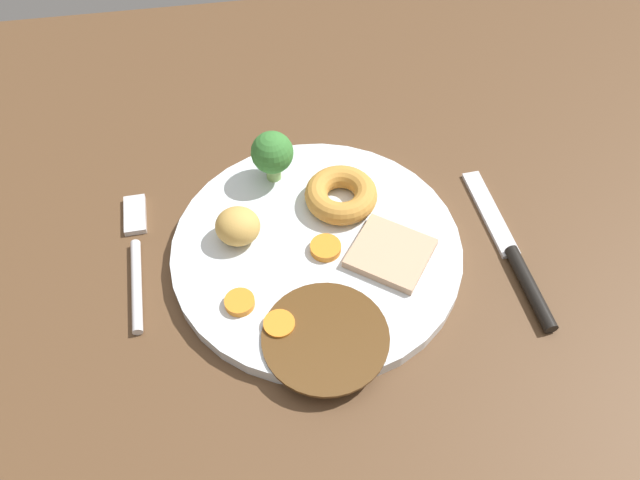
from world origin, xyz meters
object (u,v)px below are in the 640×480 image
Objects in this scene: broccoli_floret at (272,154)px; yorkshire_pudding at (341,195)px; roast_potato_left at (238,226)px; carrot_coin_front at (326,248)px; carrot_coin_side at (240,302)px; dinner_plate at (320,252)px; meat_slice_main at (391,253)px; carrot_coin_back at (279,324)px; fork at (136,255)px; knife at (514,258)px.

yorkshire_pudding is at bearing -35.96° from broccoli_floret.
carrot_coin_front is (7.41, -2.63, -1.25)cm from roast_potato_left.
carrot_coin_side is at bearing -150.70° from carrot_coin_front.
dinner_plate is at bearing 33.11° from carrot_coin_side.
meat_slice_main is 5.72cm from carrot_coin_front.
broccoli_floret is (-3.50, 9.52, 2.83)cm from carrot_coin_front.
carrot_coin_back is at bearing -75.66° from roast_potato_left.
fork is (-11.88, 9.92, -1.29)cm from carrot_coin_back.
fork is (-22.35, 4.40, -1.41)cm from meat_slice_main.
meat_slice_main is 22.82cm from fork.
knife is (33.51, -5.75, 0.06)cm from fork.
roast_potato_left is 1.55× the size of carrot_coin_back.
fork is (-16.83, 2.91, -1.36)cm from carrot_coin_front.
carrot_coin_front is 17.13cm from fork.
carrot_coin_back is at bearing -131.97° from fork.
carrot_coin_side is (-2.99, 2.56, 0.06)cm from carrot_coin_back.
carrot_coin_side is at bearing -107.60° from broccoli_floret.
meat_slice_main is 2.36× the size of carrot_coin_front.
carrot_coin_back is 0.49× the size of broccoli_floret.
carrot_coin_back is 0.17× the size of fork.
dinner_plate is 5.86cm from yorkshire_pudding.
carrot_coin_side is 14.93cm from broccoli_floret.
yorkshire_pudding reaches higher than dinner_plate.
fork is at bearing 170.20° from carrot_coin_front.
dinner_plate is 4.88× the size of broccoli_floret.
dinner_plate is 7.67cm from roast_potato_left.
dinner_plate is 1.21cm from carrot_coin_front.
broccoli_floret is at bearing 129.34° from meat_slice_main.
carrot_coin_back is at bearing 97.07° from knife.
carrot_coin_back is 0.14× the size of knife.
meat_slice_main is 2.57× the size of carrot_coin_side.
carrot_coin_front reaches higher than carrot_coin_back.
fork is at bearing 178.31° from roast_potato_left.
meat_slice_main is 0.42× the size of fork.
dinner_plate is 10.04× the size of carrot_coin_back.
yorkshire_pudding is 2.62× the size of carrot_coin_back.
carrot_coin_front reaches higher than fork.
carrot_coin_front is at bearing 164.91° from meat_slice_main.
yorkshire_pudding is at bearing 15.41° from roast_potato_left.
roast_potato_left is at bearing -164.59° from yorkshire_pudding.
carrot_coin_front is at bearing -19.54° from roast_potato_left.
dinner_plate is at bearing 58.78° from carrot_coin_back.
meat_slice_main is at bearing -64.68° from yorkshire_pudding.
meat_slice_main reaches higher than knife.
carrot_coin_back is (-10.47, -5.52, -0.13)cm from meat_slice_main.
carrot_coin_back is at bearing -121.22° from dinner_plate.
meat_slice_main is at bearing -103.24° from fork.
fork is at bearing 168.87° from meat_slice_main.
dinner_plate is at bearing 162.02° from meat_slice_main.
meat_slice_main reaches higher than carrot_coin_back.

